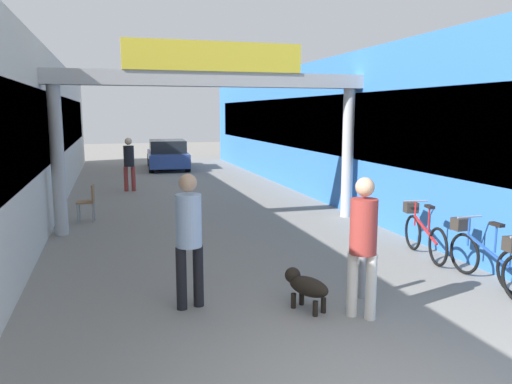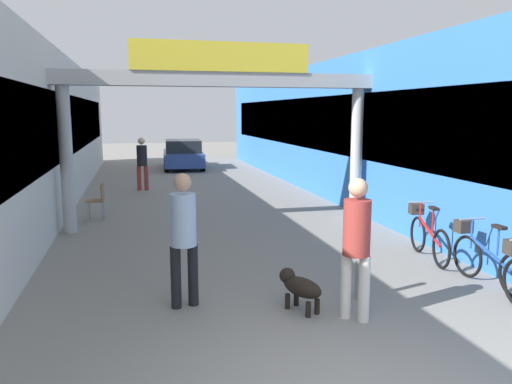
% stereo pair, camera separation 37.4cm
% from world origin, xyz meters
% --- Properties ---
extents(storefront_right, '(3.00, 26.00, 4.09)m').
position_xyz_m(storefront_right, '(5.09, 11.00, 2.04)').
color(storefront_right, blue).
rests_on(storefront_right, ground_plane).
extents(arcade_sign_gateway, '(7.40, 0.47, 4.12)m').
position_xyz_m(arcade_sign_gateway, '(0.00, 7.83, 2.91)').
color(arcade_sign_gateway, '#B2B2B2').
rests_on(arcade_sign_gateway, ground_plane).
extents(pedestrian_with_dog, '(0.48, 0.48, 1.81)m').
position_xyz_m(pedestrian_with_dog, '(0.72, 2.12, 1.04)').
color(pedestrian_with_dog, silver).
rests_on(pedestrian_with_dog, ground_plane).
extents(pedestrian_companion, '(0.41, 0.41, 1.81)m').
position_xyz_m(pedestrian_companion, '(-1.33, 3.05, 1.05)').
color(pedestrian_companion, black).
rests_on(pedestrian_companion, ground_plane).
extents(pedestrian_carrying_crate, '(0.40, 0.39, 1.77)m').
position_xyz_m(pedestrian_carrying_crate, '(-1.71, 13.61, 1.02)').
color(pedestrian_carrying_crate, '#99332D').
rests_on(pedestrian_carrying_crate, ground_plane).
extents(dog_on_leash, '(0.54, 0.74, 0.52)m').
position_xyz_m(dog_on_leash, '(0.13, 2.57, 0.33)').
color(dog_on_leash, black).
rests_on(dog_on_leash, ground_plane).
extents(bicycle_blue_second, '(0.46, 1.69, 0.98)m').
position_xyz_m(bicycle_blue_second, '(3.18, 2.84, 0.44)').
color(bicycle_blue_second, black).
rests_on(bicycle_blue_second, ground_plane).
extents(bicycle_red_third, '(0.48, 1.67, 0.98)m').
position_xyz_m(bicycle_red_third, '(3.12, 4.32, 0.44)').
color(bicycle_red_third, black).
rests_on(bicycle_red_third, ground_plane).
extents(bollard_post_metal, '(0.10, 0.10, 0.99)m').
position_xyz_m(bollard_post_metal, '(1.06, 2.74, 0.50)').
color(bollard_post_metal, gray).
rests_on(bollard_post_metal, ground_plane).
extents(cafe_chair_wood_nearer, '(0.43, 0.43, 0.89)m').
position_xyz_m(cafe_chair_wood_nearer, '(-2.82, 9.10, 0.54)').
color(cafe_chair_wood_nearer, gray).
rests_on(cafe_chair_wood_nearer, ground_plane).
extents(parked_car_blue, '(1.97, 4.08, 1.33)m').
position_xyz_m(parked_car_blue, '(0.24, 19.97, 0.64)').
color(parked_car_blue, '#2D478C').
rests_on(parked_car_blue, ground_plane).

